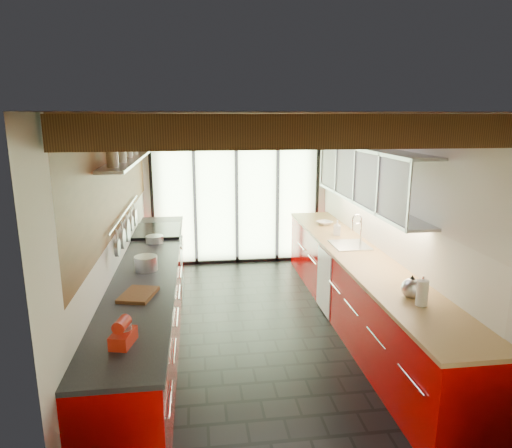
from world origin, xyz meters
The scene contains 18 objects.
ground centered at (0.00, 0.00, 0.00)m, with size 5.50×5.50×0.00m, color black.
room_shell centered at (0.00, 0.00, 1.65)m, with size 5.50×5.50×5.50m.
ceiling_beams centered at (0.00, 0.38, 2.46)m, with size 3.14×5.06×4.90m.
glass_door centered at (0.00, 2.69, 1.66)m, with size 2.95×0.10×2.90m.
left_counter centered at (-1.28, 0.00, 0.46)m, with size 0.68×5.00×0.92m.
range_stove centered at (-1.28, 1.45, 0.47)m, with size 0.66×0.90×0.97m.
right_counter centered at (1.27, 0.00, 0.46)m, with size 0.68×5.00×0.92m.
sink_assembly centered at (1.29, 0.40, 0.96)m, with size 0.45×0.52×0.43m.
upper_cabinets_right centered at (1.43, 0.30, 1.85)m, with size 0.34×3.00×3.00m.
left_wall_fixtures centered at (-1.47, 0.18, 1.85)m, with size 0.28×2.60×0.96m.
stand_mixer centered at (-1.27, -1.92, 1.01)m, with size 0.19×0.27×0.22m.
pot_large centered at (-1.27, -0.24, 1.00)m, with size 0.25×0.25×0.16m, color silver.
pot_small centered at (-1.27, 0.90, 0.97)m, with size 0.24×0.24×0.09m, color silver.
cutting_board centered at (-1.27, -1.00, 0.94)m, with size 0.28×0.40×0.03m, color brown.
kettle centered at (1.27, -1.35, 1.02)m, with size 0.26×0.27×0.23m.
paper_towel centered at (1.27, -1.55, 1.04)m, with size 0.14×0.14×0.28m.
soap_bottle centered at (1.27, 0.94, 1.03)m, with size 0.10×0.10×0.21m, color silver.
bowl centered at (1.27, 1.58, 0.95)m, with size 0.23×0.23×0.06m, color silver.
Camera 1 is at (-0.70, -5.13, 2.58)m, focal length 32.00 mm.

